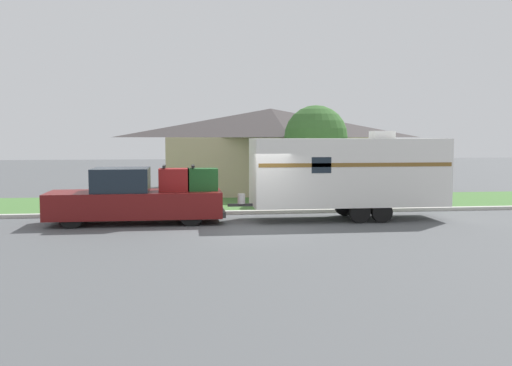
{
  "coord_description": "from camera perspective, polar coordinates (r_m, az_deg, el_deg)",
  "views": [
    {
      "loc": [
        -2.49,
        -18.74,
        3.09
      ],
      "look_at": [
        0.17,
        1.81,
        1.4
      ],
      "focal_mm": 40.0,
      "sensor_mm": 36.0,
      "label": 1
    }
  ],
  "objects": [
    {
      "name": "ground_plane",
      "position": [
        19.15,
        0.2,
        -4.62
      ],
      "size": [
        120.0,
        120.0,
        0.0
      ],
      "primitive_type": "plane",
      "color": "#515456"
    },
    {
      "name": "curb_strip",
      "position": [
        22.82,
        -1.04,
        -2.94
      ],
      "size": [
        80.0,
        0.3,
        0.14
      ],
      "color": "beige",
      "rests_on": "ground_plane"
    },
    {
      "name": "lawn_strip",
      "position": [
        26.43,
        -1.91,
        -2.02
      ],
      "size": [
        80.0,
        7.0,
        0.03
      ],
      "color": "#477538",
      "rests_on": "ground_plane"
    },
    {
      "name": "house_across_street",
      "position": [
        32.58,
        1.5,
        3.49
      ],
      "size": [
        12.63,
        8.17,
        4.68
      ],
      "color": "tan",
      "rests_on": "ground_plane"
    },
    {
      "name": "pickup_truck",
      "position": [
        20.72,
        -11.74,
        -1.46
      ],
      "size": [
        6.2,
        2.04,
        2.07
      ],
      "color": "black",
      "rests_on": "ground_plane"
    },
    {
      "name": "travel_trailer",
      "position": [
        21.47,
        9.21,
        1.09
      ],
      "size": [
        8.08,
        2.23,
        3.3
      ],
      "color": "black",
      "rests_on": "ground_plane"
    },
    {
      "name": "mailbox",
      "position": [
        23.82,
        -13.19,
        -0.6
      ],
      "size": [
        0.48,
        0.2,
        1.24
      ],
      "color": "brown",
      "rests_on": "ground_plane"
    },
    {
      "name": "tree_in_yard",
      "position": [
        26.87,
        5.99,
        4.59
      ],
      "size": [
        2.95,
        2.95,
        4.55
      ],
      "color": "brown",
      "rests_on": "ground_plane"
    }
  ]
}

